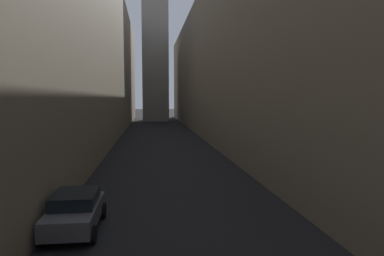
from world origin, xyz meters
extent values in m
plane|color=black|center=(0.00, 48.00, 0.00)|extent=(264.00, 264.00, 0.00)
cube|color=gray|center=(-12.61, 50.00, 11.17)|extent=(14.22, 108.00, 22.34)
cube|color=#756B5B|center=(11.75, 50.00, 10.04)|extent=(12.51, 108.00, 20.07)
cube|color=gray|center=(0.00, 88.47, 19.85)|extent=(6.07, 6.07, 39.69)
cube|color=#4C4C51|center=(-4.40, 19.77, 0.69)|extent=(1.82, 4.05, 0.70)
cube|color=black|center=(-4.40, 19.91, 1.29)|extent=(1.68, 2.17, 0.51)
cylinder|color=black|center=(-5.31, 21.15, 0.34)|extent=(0.22, 0.68, 0.68)
cylinder|color=black|center=(-3.49, 21.15, 0.34)|extent=(0.22, 0.68, 0.68)
cylinder|color=black|center=(-5.31, 18.40, 0.34)|extent=(0.22, 0.68, 0.68)
cylinder|color=black|center=(-3.49, 18.40, 0.34)|extent=(0.22, 0.68, 0.68)
camera|label=1|loc=(-1.36, 5.83, 5.34)|focal=32.13mm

